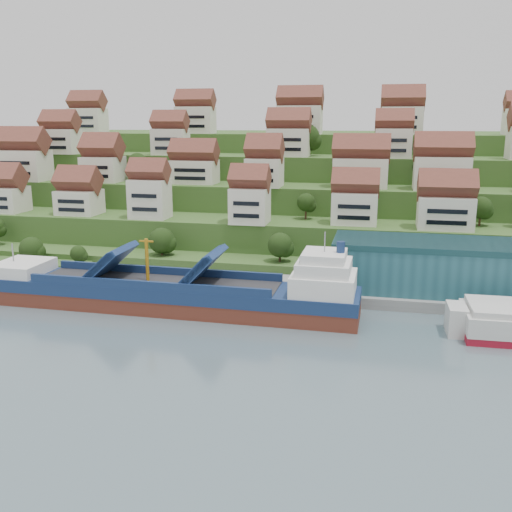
# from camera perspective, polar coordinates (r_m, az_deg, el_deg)

# --- Properties ---
(ground) EXTENTS (300.00, 300.00, 0.00)m
(ground) POSITION_cam_1_polar(r_m,az_deg,el_deg) (108.78, -4.73, -5.63)
(ground) COLOR slate
(ground) RESTS_ON ground
(quay) EXTENTS (180.00, 14.00, 2.20)m
(quay) POSITION_cam_1_polar(r_m,az_deg,el_deg) (118.72, 6.71, -3.47)
(quay) COLOR gray
(quay) RESTS_ON ground
(hillside) EXTENTS (260.00, 128.00, 31.00)m
(hillside) POSITION_cam_1_polar(r_m,az_deg,el_deg) (205.50, 3.76, 6.50)
(hillside) COLOR #2D4C1E
(hillside) RESTS_ON ground
(hillside_village) EXTENTS (157.01, 64.92, 28.79)m
(hillside_village) POSITION_cam_1_polar(r_m,az_deg,el_deg) (163.69, 0.61, 9.78)
(hillside_village) COLOR silver
(hillside_village) RESTS_ON ground
(hillside_trees) EXTENTS (141.97, 61.90, 31.38)m
(hillside_trees) POSITION_cam_1_polar(r_m,az_deg,el_deg) (150.78, -2.92, 6.58)
(hillside_trees) COLOR #203913
(hillside_trees) RESTS_ON ground
(warehouse) EXTENTS (60.00, 15.00, 10.00)m
(warehouse) POSITION_cam_1_polar(r_m,az_deg,el_deg) (120.42, 22.21, -1.14)
(warehouse) COLOR #275F6B
(warehouse) RESTS_ON quay
(flagpole) EXTENTS (1.28, 0.16, 8.00)m
(flagpole) POSITION_cam_1_polar(r_m,az_deg,el_deg) (112.55, 5.57, -1.32)
(flagpole) COLOR gray
(flagpole) RESTS_ON quay
(cargo_ship) EXTENTS (73.22, 11.94, 16.16)m
(cargo_ship) POSITION_cam_1_polar(r_m,az_deg,el_deg) (110.12, -7.92, -3.76)
(cargo_ship) COLOR maroon
(cargo_ship) RESTS_ON ground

